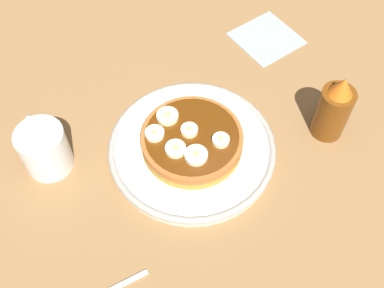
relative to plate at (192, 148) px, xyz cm
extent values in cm
cube|color=olive|center=(0.00, 0.00, -2.56)|extent=(140.00, 140.00, 3.00)
cylinder|color=silver|center=(0.00, 0.00, -0.24)|extent=(26.15, 26.15, 1.64)
torus|color=#A19E96|center=(0.00, 0.00, 0.33)|extent=(26.52, 26.52, 1.15)
cylinder|color=#AD8A32|center=(0.20, 0.27, 1.28)|extent=(15.73, 15.73, 1.41)
cylinder|color=#AF5F2A|center=(-0.14, 0.38, 2.69)|extent=(15.76, 15.76, 1.41)
cylinder|color=#592B0A|center=(0.00, 0.00, 3.48)|extent=(14.44, 14.44, 0.16)
cylinder|color=#FEEDB3|center=(0.79, 0.06, 3.86)|extent=(2.68, 2.68, 0.91)
cylinder|color=tan|center=(0.79, 0.06, 4.35)|extent=(0.75, 0.75, 0.08)
cylinder|color=#F7EEB8|center=(-1.07, 3.52, 3.87)|extent=(3.14, 3.14, 0.94)
cylinder|color=tan|center=(-1.07, 3.52, 4.37)|extent=(0.88, 0.88, 0.08)
cylinder|color=#EDF3B3|center=(4.86, 1.51, 3.85)|extent=(3.44, 3.44, 0.91)
cylinder|color=tan|center=(4.86, 1.51, 4.34)|extent=(0.96, 0.96, 0.08)
cylinder|color=#EFF3BF|center=(2.97, 4.80, 3.86)|extent=(2.96, 2.96, 0.93)
cylinder|color=tan|center=(2.97, 4.80, 4.37)|extent=(0.83, 0.83, 0.08)
cylinder|color=beige|center=(-3.65, 1.52, 3.89)|extent=(3.48, 3.48, 0.98)
cylinder|color=tan|center=(-3.65, 1.52, 4.42)|extent=(0.98, 0.98, 0.08)
cylinder|color=#F2F2BE|center=(-3.26, -3.07, 3.88)|extent=(2.65, 2.65, 0.96)
cylinder|color=tan|center=(-3.26, -3.07, 4.40)|extent=(0.74, 0.74, 0.08)
cylinder|color=white|center=(9.67, 20.10, 2.87)|extent=(7.30, 7.30, 7.86)
cylinder|color=black|center=(9.67, 20.10, 6.01)|extent=(6.21, 6.21, 0.47)
torus|color=white|center=(13.50, 20.10, 2.87)|extent=(5.72, 1.31, 5.72)
cube|color=#99B2BF|center=(14.79, -25.64, -0.91)|extent=(11.81, 11.81, 0.30)
cube|color=silver|center=(-13.36, 20.10, -0.81)|extent=(1.25, 9.52, 0.50)
cylinder|color=brown|center=(-7.72, -21.14, 3.54)|extent=(5.31, 5.31, 9.21)
cone|color=orange|center=(-7.72, -21.14, 9.74)|extent=(3.72, 3.72, 3.19)
camera|label=1|loc=(-35.24, 21.40, 61.72)|focal=43.93mm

